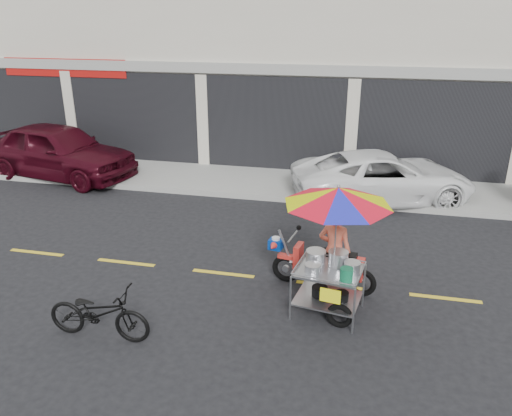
% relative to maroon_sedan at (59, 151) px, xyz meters
% --- Properties ---
extents(ground, '(90.00, 90.00, 0.00)m').
position_rel_maroon_sedan_xyz_m(ground, '(8.40, -4.67, -0.81)').
color(ground, black).
extents(sidewalk, '(45.00, 3.00, 0.15)m').
position_rel_maroon_sedan_xyz_m(sidewalk, '(8.40, 0.83, -0.74)').
color(sidewalk, gray).
rests_on(sidewalk, ground).
extents(shophouse_block, '(36.00, 8.11, 10.40)m').
position_rel_maroon_sedan_xyz_m(shophouse_block, '(11.22, 5.92, 3.43)').
color(shophouse_block, beige).
rests_on(shophouse_block, ground).
extents(centerline, '(42.00, 0.10, 0.01)m').
position_rel_maroon_sedan_xyz_m(centerline, '(8.40, -4.67, -0.81)').
color(centerline, gold).
rests_on(centerline, ground).
extents(maroon_sedan, '(5.04, 2.79, 1.62)m').
position_rel_maroon_sedan_xyz_m(maroon_sedan, '(0.00, 0.00, 0.00)').
color(maroon_sedan, '#350611').
rests_on(maroon_sedan, ground).
extents(white_pickup, '(5.11, 3.53, 1.30)m').
position_rel_maroon_sedan_xyz_m(white_pickup, '(9.33, 0.03, -0.16)').
color(white_pickup, white).
rests_on(white_pickup, ground).
extents(near_bicycle, '(1.62, 0.58, 0.85)m').
position_rel_maroon_sedan_xyz_m(near_bicycle, '(5.15, -6.98, -0.39)').
color(near_bicycle, black).
rests_on(near_bicycle, ground).
extents(food_vendor_rig, '(2.20, 1.99, 2.21)m').
position_rel_maroon_sedan_xyz_m(food_vendor_rig, '(8.46, -5.25, 0.58)').
color(food_vendor_rig, black).
rests_on(food_vendor_rig, ground).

